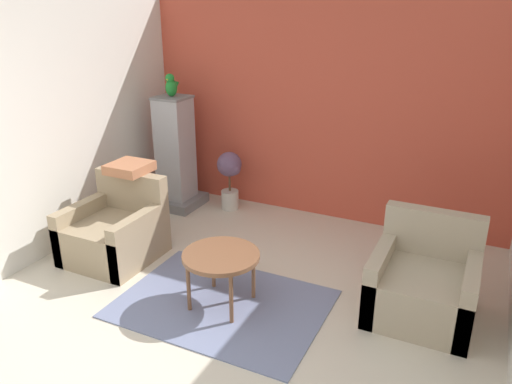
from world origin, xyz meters
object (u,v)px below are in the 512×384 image
armchair_left (115,233)px  parrot (171,86)px  birdcage (176,158)px  armchair_right (423,285)px  coffee_table (221,259)px  potted_plant (229,173)px

armchair_left → parrot: 1.97m
armchair_left → birdcage: 1.53m
parrot → armchair_right: bearing=-18.8°
coffee_table → armchair_left: bearing=168.5°
armchair_left → coffee_table: bearing=-11.5°
birdcage → parrot: bearing=90.0°
armchair_left → parrot: (-0.22, 1.47, 1.29)m
armchair_right → birdcage: birdcage is taller
armchair_left → armchair_right: 3.08m
coffee_table → potted_plant: bearing=116.8°
armchair_right → coffee_table: bearing=-158.2°
birdcage → parrot: (0.00, 0.00, 0.92)m
armchair_left → birdcage: (-0.22, 1.46, 0.38)m
parrot → potted_plant: size_ratio=0.37×
armchair_left → potted_plant: armchair_left is taller
armchair_right → birdcage: (-3.27, 1.11, 0.38)m
parrot → potted_plant: parrot is taller
armchair_right → parrot: (-3.27, 1.11, 1.29)m
armchair_right → potted_plant: 2.92m
coffee_table → potted_plant: 2.18m
birdcage → potted_plant: birdcage is taller
armchair_right → potted_plant: bearing=153.4°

